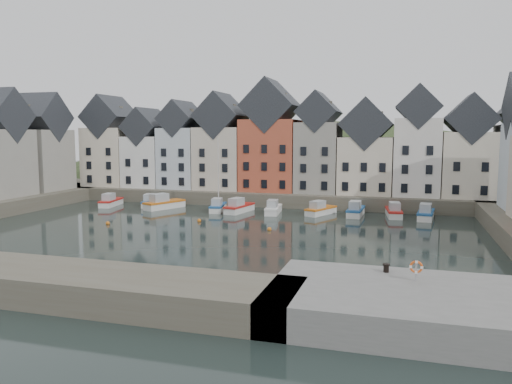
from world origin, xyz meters
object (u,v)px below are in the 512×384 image
at_px(boat_d, 218,206).
at_px(life_ring_post, 416,267).
at_px(mooring_bollard, 386,268).
at_px(boat_a, 111,202).

xyz_separation_m(boat_d, life_ring_post, (26.45, -34.91, 2.17)).
distance_m(mooring_bollard, life_ring_post, 2.46).
relative_size(boat_d, mooring_bollard, 19.12).
xyz_separation_m(boat_a, life_ring_post, (44.18, -35.09, 2.20)).
height_order(boat_a, mooring_bollard, mooring_bollard).
bearing_deg(boat_d, life_ring_post, -64.28).
bearing_deg(mooring_bollard, life_ring_post, -40.17).
bearing_deg(boat_d, boat_a, 168.01).
xyz_separation_m(boat_a, mooring_bollard, (42.35, -33.54, 1.65)).
xyz_separation_m(boat_d, mooring_bollard, (24.62, -33.37, 1.61)).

